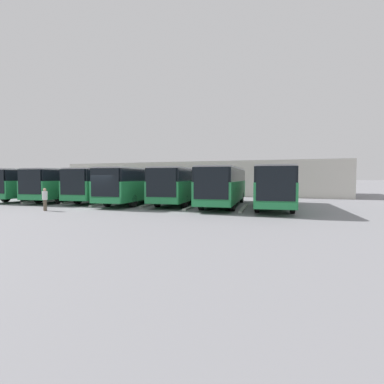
{
  "coord_description": "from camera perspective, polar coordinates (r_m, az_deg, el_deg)",
  "views": [
    {
      "loc": [
        -14.07,
        18.28,
        2.33
      ],
      "look_at": [
        -4.93,
        -5.87,
        1.08
      ],
      "focal_mm": 28.0,
      "sensor_mm": 36.0,
      "label": 1
    }
  ],
  "objects": [
    {
      "name": "curb_divider_1",
      "position": [
        23.64,
        0.41,
        -2.7
      ],
      "size": [
        0.91,
        5.91,
        0.15
      ],
      "primitive_type": "cube",
      "rotation": [
        0.0,
        0.0,
        0.11
      ],
      "color": "#9E9E99",
      "rests_on": "ground_plane"
    },
    {
      "name": "bus_2",
      "position": [
        26.69,
        -1.59,
        1.54
      ],
      "size": [
        3.85,
        12.0,
        3.12
      ],
      "rotation": [
        0.0,
        0.0,
        0.11
      ],
      "color": "#238447",
      "rests_on": "ground_plane"
    },
    {
      "name": "station_building",
      "position": [
        43.6,
        1.9,
        2.62
      ],
      "size": [
        38.24,
        13.99,
        4.37
      ],
      "color": "beige",
      "rests_on": "ground_plane"
    },
    {
      "name": "bus_4",
      "position": [
        30.59,
        -15.35,
        1.6
      ],
      "size": [
        3.85,
        12.0,
        3.12
      ],
      "rotation": [
        0.0,
        0.0,
        0.11
      ],
      "color": "#238447",
      "rests_on": "ground_plane"
    },
    {
      "name": "curb_divider_2",
      "position": [
        26.04,
        -7.07,
        -2.21
      ],
      "size": [
        0.91,
        5.91,
        0.15
      ],
      "primitive_type": "cube",
      "rotation": [
        0.0,
        0.0,
        0.11
      ],
      "color": "#9E9E99",
      "rests_on": "ground_plane"
    },
    {
      "name": "curb_divider_4",
      "position": [
        30.53,
        -20.23,
        -1.63
      ],
      "size": [
        0.91,
        5.91,
        0.15
      ],
      "primitive_type": "cube",
      "rotation": [
        0.0,
        0.0,
        0.11
      ],
      "color": "#9E9E99",
      "rests_on": "ground_plane"
    },
    {
      "name": "ground_plane",
      "position": [
        23.19,
        -16.8,
        -3.11
      ],
      "size": [
        600.0,
        600.0,
        0.0
      ],
      "primitive_type": "plane",
      "color": "gray"
    },
    {
      "name": "curb_divider_3",
      "position": [
        27.23,
        -15.47,
        -2.07
      ],
      "size": [
        0.91,
        5.91,
        0.15
      ],
      "primitive_type": "cube",
      "rotation": [
        0.0,
        0.0,
        0.11
      ],
      "color": "#9E9E99",
      "rests_on": "ground_plane"
    },
    {
      "name": "bus_6",
      "position": [
        35.25,
        -26.52,
        1.55
      ],
      "size": [
        3.85,
        12.0,
        3.12
      ],
      "rotation": [
        0.0,
        0.0,
        0.11
      ],
      "color": "#238447",
      "rests_on": "ground_plane"
    },
    {
      "name": "bus_1",
      "position": [
        24.61,
        6.14,
        1.42
      ],
      "size": [
        3.85,
        12.0,
        3.12
      ],
      "rotation": [
        0.0,
        0.0,
        0.11
      ],
      "color": "#238447",
      "rests_on": "ground_plane"
    },
    {
      "name": "bus_3",
      "position": [
        27.51,
        -10.05,
        1.54
      ],
      "size": [
        3.85,
        12.0,
        3.12
      ],
      "rotation": [
        0.0,
        0.0,
        0.11
      ],
      "color": "#238447",
      "rests_on": "ground_plane"
    },
    {
      "name": "pedestrian",
      "position": [
        23.29,
        -26.22,
        -1.14
      ],
      "size": [
        0.48,
        0.48,
        1.59
      ],
      "rotation": [
        0.0,
        0.0,
        5.8
      ],
      "color": "brown",
      "rests_on": "ground_plane"
    },
    {
      "name": "bus_0",
      "position": [
        23.91,
        15.3,
        1.3
      ],
      "size": [
        3.85,
        12.0,
        3.12
      ],
      "rotation": [
        0.0,
        0.0,
        0.11
      ],
      "color": "#238447",
      "rests_on": "ground_plane"
    },
    {
      "name": "curb_divider_5",
      "position": [
        32.84,
        -26.1,
        -1.44
      ],
      "size": [
        0.91,
        5.91,
        0.15
      ],
      "primitive_type": "cube",
      "rotation": [
        0.0,
        0.0,
        0.11
      ],
      "color": "#9E9E99",
      "rests_on": "ground_plane"
    },
    {
      "name": "curb_divider_0",
      "position": [
        22.57,
        9.83,
        -3.0
      ],
      "size": [
        0.91,
        5.91,
        0.15
      ],
      "primitive_type": "cube",
      "rotation": [
        0.0,
        0.0,
        0.11
      ],
      "color": "#9E9E99",
      "rests_on": "ground_plane"
    },
    {
      "name": "bus_5",
      "position": [
        32.62,
        -21.56,
        1.57
      ],
      "size": [
        3.85,
        12.0,
        3.12
      ],
      "rotation": [
        0.0,
        0.0,
        0.11
      ],
      "color": "#238447",
      "rests_on": "ground_plane"
    }
  ]
}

